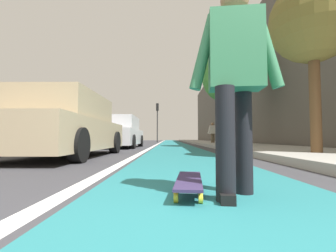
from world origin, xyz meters
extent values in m
plane|color=#38383D|center=(10.00, 0.00, 0.00)|extent=(80.00, 80.00, 0.00)
cube|color=#237075|center=(24.00, 0.00, 0.00)|extent=(56.00, 2.03, 0.00)
cube|color=silver|center=(20.00, 1.17, 0.00)|extent=(52.00, 0.16, 0.01)
cube|color=#9E9B93|center=(18.00, -3.18, 0.07)|extent=(52.00, 3.20, 0.14)
cube|color=#595249|center=(22.00, -5.60, 4.16)|extent=(40.00, 1.20, 8.32)
cylinder|color=yellow|center=(1.27, 0.23, 0.04)|extent=(0.07, 0.04, 0.07)
cylinder|color=yellow|center=(1.25, 0.06, 0.04)|extent=(0.07, 0.04, 0.07)
cylinder|color=yellow|center=(0.67, 0.29, 0.04)|extent=(0.07, 0.04, 0.07)
cylinder|color=yellow|center=(0.65, 0.12, 0.04)|extent=(0.07, 0.04, 0.07)
cube|color=silver|center=(1.26, 0.14, 0.08)|extent=(0.07, 0.13, 0.02)
cube|color=silver|center=(0.66, 0.21, 0.08)|extent=(0.07, 0.13, 0.02)
cube|color=#33284C|center=(0.96, 0.18, 0.10)|extent=(0.86, 0.29, 0.02)
cylinder|color=black|center=(0.70, -0.06, 0.41)|extent=(0.14, 0.14, 0.82)
cylinder|color=black|center=(0.94, -0.27, 0.41)|extent=(0.14, 0.14, 0.82)
cube|color=black|center=(0.70, -0.06, 0.04)|extent=(0.27, 0.13, 0.07)
cube|color=#33724C|center=(0.81, -0.17, 1.12)|extent=(0.28, 0.42, 0.60)
cylinder|color=#33724C|center=(0.84, 0.06, 1.12)|extent=(0.11, 0.24, 0.60)
cylinder|color=#33724C|center=(0.79, -0.41, 1.12)|extent=(0.11, 0.24, 0.60)
sphere|color=#936B4C|center=(0.81, -0.17, 1.53)|extent=(0.22, 0.22, 0.22)
cube|color=tan|center=(4.70, 2.80, 0.53)|extent=(4.54, 1.80, 0.70)
cube|color=tan|center=(4.55, 2.80, 1.18)|extent=(2.50, 1.64, 0.60)
cube|color=#4C606B|center=(5.80, 2.79, 1.18)|extent=(0.05, 1.55, 0.51)
cylinder|color=black|center=(6.11, 3.62, 0.32)|extent=(0.64, 0.22, 0.64)
cylinder|color=black|center=(6.10, 1.95, 0.32)|extent=(0.64, 0.22, 0.64)
cylinder|color=black|center=(3.29, 1.97, 0.32)|extent=(0.64, 0.22, 0.64)
cube|color=silver|center=(10.30, 2.73, 0.51)|extent=(4.42, 1.90, 0.70)
cube|color=silver|center=(10.15, 2.73, 1.16)|extent=(2.43, 1.73, 0.60)
cube|color=#4C606B|center=(11.36, 2.73, 1.16)|extent=(0.05, 1.64, 0.51)
cylinder|color=black|center=(11.67, 3.61, 0.30)|extent=(0.60, 0.22, 0.60)
cylinder|color=black|center=(11.65, 1.84, 0.30)|extent=(0.60, 0.22, 0.60)
cylinder|color=black|center=(8.94, 3.63, 0.30)|extent=(0.60, 0.22, 0.60)
cylinder|color=black|center=(8.92, 1.86, 0.30)|extent=(0.60, 0.22, 0.60)
cylinder|color=#2D2D2D|center=(24.82, 1.57, 1.73)|extent=(0.12, 0.12, 3.46)
cube|color=black|center=(24.82, 1.57, 3.86)|extent=(0.24, 0.28, 0.80)
sphere|color=red|center=(24.95, 1.57, 4.12)|extent=(0.16, 0.16, 0.16)
sphere|color=#392907|center=(24.95, 1.57, 3.86)|extent=(0.16, 0.16, 0.16)
sphere|color=black|center=(24.95, 1.57, 3.60)|extent=(0.16, 0.16, 0.16)
cylinder|color=brown|center=(4.02, -2.78, 1.18)|extent=(0.22, 0.22, 2.35)
sphere|color=olive|center=(4.02, -2.78, 2.98)|extent=(1.80, 1.80, 1.80)
cylinder|color=brown|center=(11.03, -2.78, 1.32)|extent=(0.22, 0.22, 2.64)
sphere|color=#3D7F33|center=(11.03, -2.78, 3.62)|extent=(2.81, 2.81, 2.81)
cylinder|color=brown|center=(14.90, -2.67, 0.37)|extent=(0.13, 0.13, 0.74)
cylinder|color=brown|center=(14.66, -2.51, 0.37)|extent=(0.13, 0.13, 0.74)
cube|color=black|center=(14.90, -2.67, 0.03)|extent=(0.24, 0.09, 0.06)
cube|color=silver|center=(14.79, -2.58, 1.02)|extent=(0.22, 0.36, 0.54)
cylinder|color=silver|center=(14.79, -2.80, 1.02)|extent=(0.08, 0.21, 0.55)
cylinder|color=silver|center=(14.79, -2.36, 1.02)|extent=(0.08, 0.21, 0.55)
sphere|color=#936B4C|center=(14.79, -2.58, 1.39)|extent=(0.20, 0.20, 0.20)
camera|label=1|loc=(-0.99, 0.34, 0.45)|focal=25.37mm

